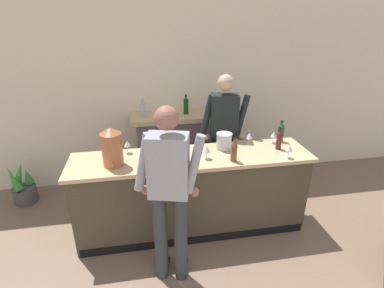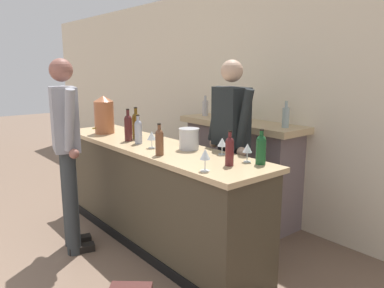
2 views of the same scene
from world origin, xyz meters
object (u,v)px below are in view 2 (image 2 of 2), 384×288
(potted_plant_corner, at_px, (127,162))
(wine_glass_front_right, at_px, (222,143))
(wine_glass_front_left, at_px, (152,136))
(ice_bucket_steel, at_px, (189,139))
(wine_bottle_port_short, at_px, (128,127))
(wine_glass_mid_counter, at_px, (205,155))
(person_customer, at_px, (67,147))
(copper_dispenser, at_px, (104,114))
(wine_bottle_cabernet_heavy, at_px, (159,141))
(wine_bottle_riesling_slim, at_px, (230,150))
(wine_bottle_burgundy_dark, at_px, (136,125))
(wine_glass_near_bucket, at_px, (132,122))
(wine_glass_back_row, at_px, (247,149))
(wine_bottle_merlot_tall, at_px, (138,131))
(wine_bottle_rose_blush, at_px, (261,148))
(person_bartender, at_px, (230,145))
(fireplace_stone, at_px, (240,168))

(potted_plant_corner, bearing_deg, wine_glass_front_right, -14.09)
(potted_plant_corner, bearing_deg, wine_glass_front_left, -24.01)
(potted_plant_corner, distance_m, ice_bucket_steel, 2.98)
(wine_bottle_port_short, bearing_deg, wine_glass_mid_counter, -6.19)
(person_customer, relative_size, ice_bucket_steel, 9.37)
(ice_bucket_steel, bearing_deg, potted_plant_corner, 162.49)
(copper_dispenser, relative_size, wine_bottle_cabernet_heavy, 1.55)
(wine_bottle_riesling_slim, relative_size, wine_glass_front_left, 1.71)
(wine_bottle_burgundy_dark, height_order, wine_glass_near_bucket, wine_bottle_burgundy_dark)
(wine_bottle_port_short, height_order, wine_glass_back_row, wine_bottle_port_short)
(copper_dispenser, relative_size, ice_bucket_steel, 2.19)
(potted_plant_corner, bearing_deg, wine_bottle_port_short, -28.46)
(wine_glass_back_row, xyz_separation_m, wine_glass_front_left, (-0.93, -0.30, 0.00))
(wine_glass_near_bucket, distance_m, wine_glass_back_row, 1.81)
(wine_bottle_burgundy_dark, distance_m, wine_glass_back_row, 1.44)
(wine_bottle_merlot_tall, xyz_separation_m, wine_glass_near_bucket, (-0.62, 0.30, -0.01))
(wine_bottle_merlot_tall, xyz_separation_m, wine_bottle_port_short, (-0.18, -0.01, 0.02))
(person_customer, distance_m, wine_glass_near_bucket, 1.02)
(copper_dispenser, bearing_deg, wine_bottle_rose_blush, 8.35)
(potted_plant_corner, relative_size, person_bartender, 0.33)
(wine_bottle_riesling_slim, bearing_deg, wine_glass_front_left, -173.16)
(person_bartender, relative_size, wine_bottle_port_short, 5.50)
(fireplace_stone, height_order, wine_glass_back_row, fireplace_stone)
(wine_glass_front_right, bearing_deg, wine_glass_front_left, -152.50)
(copper_dispenser, relative_size, wine_bottle_riesling_slim, 1.56)
(wine_bottle_burgundy_dark, relative_size, wine_glass_front_right, 2.24)
(potted_plant_corner, distance_m, wine_bottle_merlot_tall, 2.60)
(person_customer, xyz_separation_m, wine_bottle_cabernet_heavy, (0.78, 0.52, 0.11))
(wine_bottle_rose_blush, xyz_separation_m, wine_bottle_port_short, (-1.49, -0.33, 0.02))
(wine_glass_front_left, bearing_deg, fireplace_stone, 92.15)
(wine_bottle_rose_blush, height_order, wine_glass_near_bucket, wine_bottle_rose_blush)
(person_customer, distance_m, wine_glass_front_right, 1.46)
(wine_glass_back_row, height_order, wine_glass_front_left, wine_glass_front_left)
(wine_bottle_port_short, relative_size, wine_glass_back_row, 2.19)
(wine_bottle_burgundy_dark, bearing_deg, wine_bottle_cabernet_heavy, -16.92)
(person_bartender, distance_m, wine_glass_near_bucket, 1.31)
(fireplace_stone, relative_size, wine_bottle_riesling_slim, 5.86)
(person_customer, bearing_deg, wine_bottle_rose_blush, 32.07)
(wine_bottle_rose_blush, distance_m, wine_glass_front_right, 0.43)
(person_bartender, height_order, wine_bottle_merlot_tall, person_bartender)
(person_bartender, bearing_deg, wine_bottle_riesling_slim, -45.53)
(wine_bottle_riesling_slim, bearing_deg, wine_glass_near_bucket, 173.63)
(person_customer, xyz_separation_m, wine_glass_front_right, (1.11, 0.95, 0.10))
(ice_bucket_steel, distance_m, wine_glass_front_right, 0.36)
(wine_glass_near_bucket, relative_size, wine_glass_back_row, 1.04)
(potted_plant_corner, xyz_separation_m, copper_dispenser, (1.42, -1.06, 1.01))
(wine_bottle_riesling_slim, bearing_deg, wine_bottle_cabernet_heavy, -160.98)
(wine_bottle_merlot_tall, xyz_separation_m, wine_bottle_cabernet_heavy, (0.55, -0.12, -0.01))
(ice_bucket_steel, relative_size, wine_bottle_port_short, 0.59)
(person_bartender, distance_m, ice_bucket_steel, 0.45)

